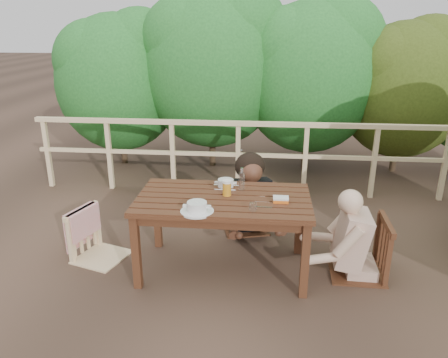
# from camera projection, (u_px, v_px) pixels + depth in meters

# --- Properties ---
(ground) EXTENTS (60.00, 60.00, 0.00)m
(ground) POSITION_uv_depth(u_px,v_px,m) (223.00, 268.00, 4.20)
(ground) COLOR #4F382A
(ground) RESTS_ON ground
(table) EXTENTS (1.57, 0.89, 0.73)m
(table) POSITION_uv_depth(u_px,v_px,m) (223.00, 235.00, 4.07)
(table) COLOR #3E2113
(table) RESTS_ON ground
(chair_left) EXTENTS (0.59, 0.59, 0.94)m
(chair_left) POSITION_uv_depth(u_px,v_px,m) (98.00, 215.00, 4.23)
(chair_left) COLOR beige
(chair_left) RESTS_ON ground
(chair_far) EXTENTS (0.59, 0.59, 0.97)m
(chair_far) POSITION_uv_depth(u_px,v_px,m) (246.00, 189.00, 4.84)
(chair_far) COLOR #3E2113
(chair_far) RESTS_ON ground
(chair_right) EXTENTS (0.53, 0.53, 1.04)m
(chair_right) POSITION_uv_depth(u_px,v_px,m) (362.00, 223.00, 3.96)
(chair_right) COLOR #3E2113
(chair_right) RESTS_ON ground
(woman) EXTENTS (0.75, 0.84, 1.45)m
(woman) POSITION_uv_depth(u_px,v_px,m) (246.00, 168.00, 4.78)
(woman) COLOR black
(woman) RESTS_ON ground
(diner_right) EXTENTS (0.69, 0.57, 1.37)m
(diner_right) POSITION_uv_depth(u_px,v_px,m) (367.00, 206.00, 3.90)
(diner_right) COLOR tan
(diner_right) RESTS_ON ground
(railing) EXTENTS (5.60, 0.10, 1.01)m
(railing) POSITION_uv_depth(u_px,v_px,m) (238.00, 158.00, 5.90)
(railing) COLOR beige
(railing) RESTS_ON ground
(hedge_row) EXTENTS (6.60, 1.60, 3.80)m
(hedge_row) POSITION_uv_depth(u_px,v_px,m) (271.00, 46.00, 6.51)
(hedge_row) COLOR #205F23
(hedge_row) RESTS_ON ground
(soup_near) EXTENTS (0.28, 0.28, 0.09)m
(soup_near) POSITION_uv_depth(u_px,v_px,m) (197.00, 207.00, 3.65)
(soup_near) COLOR silver
(soup_near) RESTS_ON table
(soup_far) EXTENTS (0.26, 0.26, 0.09)m
(soup_far) POSITION_uv_depth(u_px,v_px,m) (226.00, 184.00, 4.19)
(soup_far) COLOR silver
(soup_far) RESTS_ON table
(beer_glass) EXTENTS (0.08, 0.08, 0.16)m
(beer_glass) POSITION_uv_depth(u_px,v_px,m) (227.00, 189.00, 3.97)
(beer_glass) COLOR orange
(beer_glass) RESTS_ON table
(bottle) EXTENTS (0.06, 0.06, 0.24)m
(bottle) POSITION_uv_depth(u_px,v_px,m) (242.00, 180.00, 4.07)
(bottle) COLOR white
(bottle) RESTS_ON table
(tumbler) EXTENTS (0.07, 0.07, 0.08)m
(tumbler) POSITION_uv_depth(u_px,v_px,m) (253.00, 208.00, 3.66)
(tumbler) COLOR silver
(tumbler) RESTS_ON table
(butter_tub) EXTENTS (0.14, 0.10, 0.06)m
(butter_tub) POSITION_uv_depth(u_px,v_px,m) (281.00, 200.00, 3.84)
(butter_tub) COLOR silver
(butter_tub) RESTS_ON table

